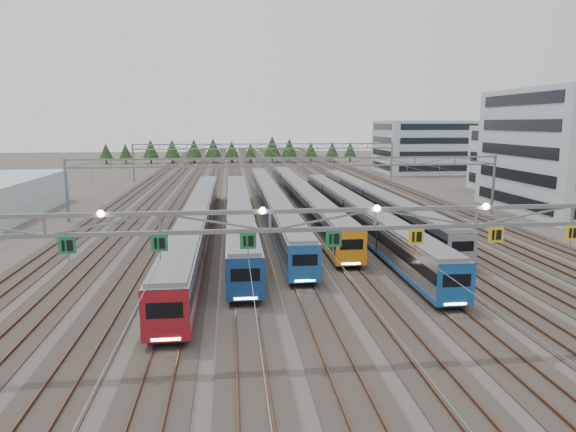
{
  "coord_description": "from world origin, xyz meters",
  "views": [
    {
      "loc": [
        -7.55,
        -26.02,
        12.32
      ],
      "look_at": [
        -2.21,
        22.05,
        3.5
      ],
      "focal_mm": 32.0,
      "sensor_mm": 36.0,
      "label": 1
    }
  ],
  "objects": [
    {
      "name": "ground",
      "position": [
        0.0,
        0.0,
        0.0
      ],
      "size": [
        400.0,
        400.0,
        0.0
      ],
      "primitive_type": "plane",
      "color": "#47423A",
      "rests_on": "ground"
    },
    {
      "name": "track_bed",
      "position": [
        0.0,
        100.0,
        1.49
      ],
      "size": [
        54.0,
        260.0,
        5.42
      ],
      "color": "#2D2823",
      "rests_on": "ground"
    },
    {
      "name": "train_a",
      "position": [
        -11.25,
        29.53,
        2.0
      ],
      "size": [
        2.69,
        57.84,
        3.49
      ],
      "color": "black",
      "rests_on": "ground"
    },
    {
      "name": "train_b",
      "position": [
        -6.75,
        32.8,
        1.98
      ],
      "size": [
        2.66,
        52.11,
        3.46
      ],
      "color": "black",
      "rests_on": "ground"
    },
    {
      "name": "train_c",
      "position": [
        -2.25,
        42.06,
        1.93
      ],
      "size": [
        2.59,
        63.66,
        3.36
      ],
      "color": "black",
      "rests_on": "ground"
    },
    {
      "name": "train_d",
      "position": [
        2.25,
        46.57,
        1.99
      ],
      "size": [
        2.67,
        64.35,
        3.47
      ],
      "color": "black",
      "rests_on": "ground"
    },
    {
      "name": "train_e",
      "position": [
        6.75,
        32.19,
        1.93
      ],
      "size": [
        2.59,
        55.95,
        3.36
      ],
      "color": "black",
      "rests_on": "ground"
    },
    {
      "name": "train_f",
      "position": [
        11.25,
        40.58,
        1.93
      ],
      "size": [
        2.58,
        55.08,
        3.36
      ],
      "color": "black",
      "rests_on": "ground"
    },
    {
      "name": "gantry_near",
      "position": [
        -0.05,
        -0.12,
        7.09
      ],
      "size": [
        56.36,
        0.61,
        8.08
      ],
      "color": "slate",
      "rests_on": "ground"
    },
    {
      "name": "gantry_mid",
      "position": [
        0.0,
        40.0,
        6.39
      ],
      "size": [
        56.36,
        0.36,
        8.0
      ],
      "color": "slate",
      "rests_on": "ground"
    },
    {
      "name": "gantry_far",
      "position": [
        0.0,
        85.0,
        6.39
      ],
      "size": [
        56.36,
        0.36,
        8.0
      ],
      "color": "slate",
      "rests_on": "ground"
    },
    {
      "name": "depot_bldg_mid",
      "position": [
        44.81,
        60.65,
        5.87
      ],
      "size": [
        14.0,
        16.0,
        11.74
      ],
      "primitive_type": "cube",
      "color": "#ADC5CF",
      "rests_on": "ground"
    },
    {
      "name": "depot_bldg_north",
      "position": [
        40.76,
        98.96,
        6.41
      ],
      "size": [
        22.0,
        18.0,
        12.81
      ],
      "primitive_type": "cube",
      "color": "#ADC5CF",
      "rests_on": "ground"
    },
    {
      "name": "treeline",
      "position": [
        -7.2,
        135.45,
        4.23
      ],
      "size": [
        81.2,
        5.6,
        7.02
      ],
      "color": "#332114",
      "rests_on": "ground"
    }
  ]
}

